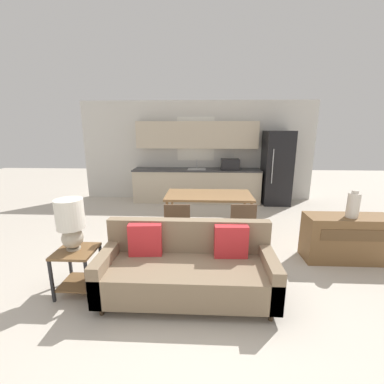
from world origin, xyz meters
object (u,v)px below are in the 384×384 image
Objects in this scene: dining_table at (209,198)px; dining_chair_near_left at (178,224)px; table_lamp at (71,221)px; refrigerator at (276,168)px; dining_chair_near_right at (241,224)px; couch at (187,268)px; vase at (353,205)px; credenza at (347,238)px; side_table at (77,264)px.

dining_chair_near_left is at bearing -122.60° from dining_table.
table_lamp is at bearing 40.88° from dining_chair_near_left.
table_lamp is (-3.46, -4.04, -0.05)m from refrigerator.
refrigerator is 2.28× the size of dining_chair_near_right.
couch is 5.01× the size of vase.
refrigerator is 3.17m from credenza.
refrigerator is 5.32m from table_lamp.
refrigerator is 5.35m from side_table.
credenza is (2.08, -0.94, -0.36)m from dining_table.
dining_chair_near_right reaches higher than side_table.
dining_chair_near_right is (0.79, 1.16, 0.13)m from couch.
dining_chair_near_left reaches higher than side_table.
refrigerator is at bearing 62.71° from couch.
refrigerator reaches higher than table_lamp.
table_lamp is at bearing -130.57° from refrigerator.
dining_chair_near_right is at bearing 27.99° from table_lamp.
refrigerator reaches higher than side_table.
vase is 0.48× the size of dining_chair_near_right.
vase is at bearing 21.26° from couch.
vase is 1.63m from dining_chair_near_right.
credenza is at bearing 168.38° from dining_chair_near_right.
dining_chair_near_right is (2.13, 1.18, 0.10)m from side_table.
couch is 2.40× the size of dining_chair_near_right.
dining_chair_near_right is (-1.56, 0.20, 0.13)m from credenza.
side_table is 1.39× the size of vase.
vase is 0.48× the size of dining_chair_near_left.
dining_table is 1.95m from couch.
table_lamp is 2.49m from dining_chair_near_right.
dining_chair_near_left is at bearing 175.81° from vase.
credenza is at bearing 22.14° from couch.
credenza is (3.69, 0.97, -0.02)m from side_table.
couch reaches higher than side_table.
dining_chair_near_right is (2.16, 1.15, -0.43)m from table_lamp.
table_lamp reaches higher than dining_table.
couch reaches higher than dining_chair_near_left.
dining_chair_near_right is at bearing 170.94° from vase.
dining_table is 2.31m from credenza.
dining_table is at bearing 48.77° from table_lamp.
couch is 1.42m from dining_chair_near_right.
table_lamp is (-1.65, -1.88, 0.20)m from dining_table.
credenza is at bearing 174.01° from dining_chair_near_left.
dining_table is 2.57× the size of table_lamp.
side_table is at bearing -165.25° from credenza.
vase reaches higher than side_table.
dining_chair_near_right is at bearing -54.91° from dining_table.
dining_chair_near_left is (-1.02, -0.06, 0.00)m from dining_chair_near_right.
refrigerator reaches higher than dining_table.
refrigerator reaches higher than couch.
refrigerator reaches higher than dining_chair_near_right.
dining_table reaches higher than side_table.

